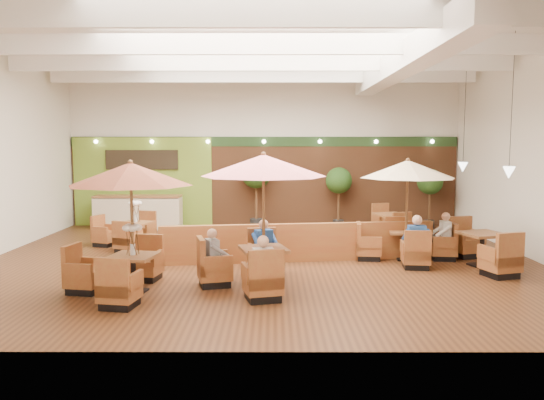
{
  "coord_description": "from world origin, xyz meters",
  "views": [
    {
      "loc": [
        0.33,
        -13.29,
        2.95
      ],
      "look_at": [
        0.3,
        0.5,
        1.5
      ],
      "focal_mm": 35.0,
      "sensor_mm": 36.0,
      "label": 1
    }
  ],
  "objects_px": {
    "table_1": "(260,190)",
    "table_5": "(390,226)",
    "diner_3": "(416,236)",
    "topiary_0": "(256,176)",
    "booth_divider": "(300,242)",
    "table_3": "(128,231)",
    "diner_4": "(443,231)",
    "table_2": "(407,191)",
    "diner_0": "(263,261)",
    "table_0": "(128,198)",
    "topiary_2": "(430,184)",
    "diner_2": "(214,251)",
    "diner_1": "(264,241)",
    "service_counter": "(138,212)",
    "topiary_1": "(339,183)",
    "table_4": "(482,250)"
  },
  "relations": [
    {
      "from": "table_1",
      "to": "table_5",
      "type": "xyz_separation_m",
      "value": [
        4.01,
        5.89,
        -1.64
      ]
    },
    {
      "from": "topiary_0",
      "to": "topiary_2",
      "type": "relative_size",
      "value": 1.18
    },
    {
      "from": "diner_2",
      "to": "topiary_1",
      "type": "bearing_deg",
      "value": 130.9
    },
    {
      "from": "table_0",
      "to": "table_2",
      "type": "xyz_separation_m",
      "value": [
        6.25,
        3.05,
        -0.11
      ]
    },
    {
      "from": "topiary_2",
      "to": "table_0",
      "type": "bearing_deg",
      "value": -135.4
    },
    {
      "from": "booth_divider",
      "to": "table_3",
      "type": "height_order",
      "value": "table_3"
    },
    {
      "from": "table_1",
      "to": "table_2",
      "type": "distance_m",
      "value": 4.47
    },
    {
      "from": "service_counter",
      "to": "booth_divider",
      "type": "height_order",
      "value": "service_counter"
    },
    {
      "from": "diner_3",
      "to": "diner_0",
      "type": "bearing_deg",
      "value": -142.42
    },
    {
      "from": "booth_divider",
      "to": "diner_0",
      "type": "xyz_separation_m",
      "value": [
        -0.87,
        -3.36,
        0.27
      ]
    },
    {
      "from": "service_counter",
      "to": "diner_2",
      "type": "xyz_separation_m",
      "value": [
        3.51,
        -7.53,
        0.16
      ]
    },
    {
      "from": "table_0",
      "to": "table_5",
      "type": "bearing_deg",
      "value": 54.02
    },
    {
      "from": "table_4",
      "to": "diner_0",
      "type": "xyz_separation_m",
      "value": [
        -5.27,
        -2.83,
        0.36
      ]
    },
    {
      "from": "table_2",
      "to": "topiary_2",
      "type": "distance_m",
      "value": 5.62
    },
    {
      "from": "diner_3",
      "to": "booth_divider",
      "type": "bearing_deg",
      "value": 166.26
    },
    {
      "from": "table_4",
      "to": "topiary_0",
      "type": "xyz_separation_m",
      "value": [
        -5.67,
        5.93,
        1.44
      ]
    },
    {
      "from": "table_1",
      "to": "table_4",
      "type": "xyz_separation_m",
      "value": [
        5.34,
        1.8,
        -1.61
      ]
    },
    {
      "from": "table_0",
      "to": "topiary_0",
      "type": "bearing_deg",
      "value": 84.52
    },
    {
      "from": "table_0",
      "to": "diner_3",
      "type": "relative_size",
      "value": 3.22
    },
    {
      "from": "service_counter",
      "to": "table_3",
      "type": "distance_m",
      "value": 3.22
    },
    {
      "from": "diner_3",
      "to": "topiary_0",
      "type": "bearing_deg",
      "value": 124.74
    },
    {
      "from": "table_0",
      "to": "table_1",
      "type": "distance_m",
      "value": 2.63
    },
    {
      "from": "table_2",
      "to": "table_5",
      "type": "xyz_separation_m",
      "value": [
        0.33,
        3.36,
        -1.41
      ]
    },
    {
      "from": "table_0",
      "to": "table_3",
      "type": "height_order",
      "value": "table_0"
    },
    {
      "from": "service_counter",
      "to": "diner_2",
      "type": "height_order",
      "value": "diner_2"
    },
    {
      "from": "table_2",
      "to": "diner_0",
      "type": "xyz_separation_m",
      "value": [
        -3.6,
        -3.56,
        -1.02
      ]
    },
    {
      "from": "diner_3",
      "to": "diner_4",
      "type": "bearing_deg",
      "value": 46.71
    },
    {
      "from": "booth_divider",
      "to": "topiary_2",
      "type": "relative_size",
      "value": 3.34
    },
    {
      "from": "table_1",
      "to": "diner_1",
      "type": "distance_m",
      "value": 1.62
    },
    {
      "from": "table_5",
      "to": "topiary_2",
      "type": "bearing_deg",
      "value": 28.68
    },
    {
      "from": "service_counter",
      "to": "diner_4",
      "type": "distance_m",
      "value": 10.37
    },
    {
      "from": "service_counter",
      "to": "topiary_1",
      "type": "bearing_deg",
      "value": 1.63
    },
    {
      "from": "table_1",
      "to": "table_5",
      "type": "height_order",
      "value": "table_1"
    },
    {
      "from": "table_1",
      "to": "topiary_2",
      "type": "xyz_separation_m",
      "value": [
        5.79,
        7.73,
        -0.44
      ]
    },
    {
      "from": "service_counter",
      "to": "table_2",
      "type": "bearing_deg",
      "value": -31.58
    },
    {
      "from": "table_3",
      "to": "topiary_2",
      "type": "bearing_deg",
      "value": 38.74
    },
    {
      "from": "table_2",
      "to": "topiary_0",
      "type": "distance_m",
      "value": 6.56
    },
    {
      "from": "diner_0",
      "to": "topiary_1",
      "type": "bearing_deg",
      "value": 65.01
    },
    {
      "from": "booth_divider",
      "to": "table_2",
      "type": "relative_size",
      "value": 2.68
    },
    {
      "from": "topiary_1",
      "to": "diner_1",
      "type": "bearing_deg",
      "value": -110.51
    },
    {
      "from": "diner_2",
      "to": "topiary_2",
      "type": "bearing_deg",
      "value": 114.37
    },
    {
      "from": "table_2",
      "to": "diner_2",
      "type": "height_order",
      "value": "table_2"
    },
    {
      "from": "diner_3",
      "to": "diner_4",
      "type": "xyz_separation_m",
      "value": [
        0.95,
        0.95,
        -0.02
      ]
    },
    {
      "from": "table_5",
      "to": "diner_0",
      "type": "distance_m",
      "value": 7.97
    },
    {
      "from": "diner_0",
      "to": "diner_4",
      "type": "distance_m",
      "value": 5.78
    },
    {
      "from": "booth_divider",
      "to": "topiary_2",
      "type": "height_order",
      "value": "topiary_2"
    },
    {
      "from": "table_0",
      "to": "topiary_2",
      "type": "relative_size",
      "value": 1.28
    },
    {
      "from": "table_4",
      "to": "diner_3",
      "type": "relative_size",
      "value": 3.54
    },
    {
      "from": "table_5",
      "to": "diner_0",
      "type": "bearing_deg",
      "value": -136.86
    },
    {
      "from": "topiary_1",
      "to": "diner_4",
      "type": "relative_size",
      "value": 2.8
    }
  ]
}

